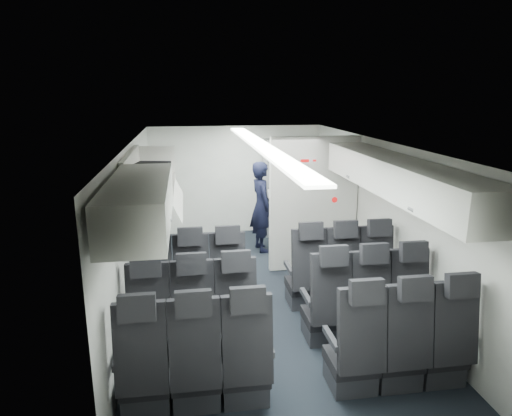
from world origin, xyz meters
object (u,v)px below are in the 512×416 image
object	(u,v)px
seat_row_front	(267,281)
carry_on_bag	(153,172)
galley_unit	(285,187)
flight_attendant	(261,207)
seat_row_mid	(281,313)
seat_row_rear	(301,358)
boarding_door	(148,206)

from	to	relation	value
seat_row_front	carry_on_bag	bearing A→B (deg)	164.75
galley_unit	flight_attendant	xyz separation A→B (m)	(-0.64, -0.92, -0.14)
flight_attendant	seat_row_front	bearing A→B (deg)	162.52
seat_row_mid	seat_row_rear	world-z (taller)	same
boarding_door	carry_on_bag	world-z (taller)	carry_on_bag
boarding_door	galley_unit	bearing A→B (deg)	24.28
seat_row_mid	flight_attendant	xyz separation A→B (m)	(0.31, 3.23, 0.41)
seat_row_rear	boarding_door	distance (m)	4.25
seat_row_front	seat_row_mid	size ratio (longest dim) A/B	1.00
seat_row_front	carry_on_bag	xyz separation A→B (m)	(-1.40, 0.38, 1.41)
seat_row_front	seat_row_rear	bearing A→B (deg)	-90.00
seat_row_front	galley_unit	xyz separation A→B (m)	(0.95, 3.25, 0.55)
boarding_door	flight_attendant	distance (m)	1.97
seat_row_front	seat_row_rear	xyz separation A→B (m)	(0.00, -1.80, 0.00)
seat_row_front	boarding_door	size ratio (longest dim) A/B	1.79
seat_row_front	carry_on_bag	distance (m)	2.02
flight_attendant	carry_on_bag	world-z (taller)	carry_on_bag
flight_attendant	galley_unit	bearing A→B (deg)	-44.43
galley_unit	boarding_door	world-z (taller)	galley_unit
seat_row_mid	seat_row_rear	bearing A→B (deg)	-90.00
seat_row_front	galley_unit	distance (m)	3.43
seat_row_mid	boarding_door	size ratio (longest dim) A/B	1.79
boarding_door	seat_row_mid	bearing A→B (deg)	-61.23
boarding_door	carry_on_bag	xyz separation A→B (m)	(0.24, -1.70, 0.86)
seat_row_mid	carry_on_bag	bearing A→B (deg)	137.55
boarding_door	flight_attendant	xyz separation A→B (m)	(1.95, 0.25, -0.14)
seat_row_rear	flight_attendant	xyz separation A→B (m)	(0.31, 4.13, 0.41)
boarding_door	seat_row_front	bearing A→B (deg)	-51.84
seat_row_mid	carry_on_bag	xyz separation A→B (m)	(-1.40, 1.28, 1.41)
seat_row_front	galley_unit	world-z (taller)	galley_unit
seat_row_rear	seat_row_mid	bearing A→B (deg)	90.00
galley_unit	flight_attendant	distance (m)	1.13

